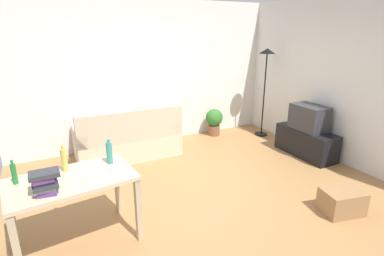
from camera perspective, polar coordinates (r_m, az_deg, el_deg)
ground_plane at (r=4.37m, az=1.83°, el=-11.54°), size 5.20×4.40×0.02m
wall_rear at (r=5.88m, az=-8.53°, el=10.08°), size 5.20×0.10×2.70m
wall_right at (r=5.61m, az=26.26°, el=8.04°), size 0.10×4.40×2.70m
couch at (r=5.39m, az=-11.97°, el=-2.30°), size 1.76×0.84×0.92m
tv_stand at (r=5.75m, az=20.83°, el=-2.57°), size 0.44×1.10×0.48m
tv at (r=5.61m, az=21.38°, el=1.84°), size 0.41×0.60×0.44m
torchiere_lamp at (r=6.33m, az=13.88°, el=10.90°), size 0.32×0.32×1.81m
desk at (r=3.29m, az=-21.77°, el=-10.51°), size 1.27×0.83×0.76m
potted_plant at (r=6.38m, az=4.24°, el=1.49°), size 0.36×0.36×0.57m
storage_box at (r=4.21m, az=26.59°, el=-12.41°), size 0.54×0.44×0.30m
bottle_green at (r=3.32m, az=-30.73°, el=-7.45°), size 0.05×0.05×0.25m
bottle_squat at (r=3.36m, az=-23.11°, el=-5.58°), size 0.06×0.06×0.29m
bottle_tall at (r=3.40m, az=-15.44°, el=-4.53°), size 0.06×0.06×0.28m
book_stack at (r=3.00m, az=-26.22°, el=-9.19°), size 0.25×0.19×0.21m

